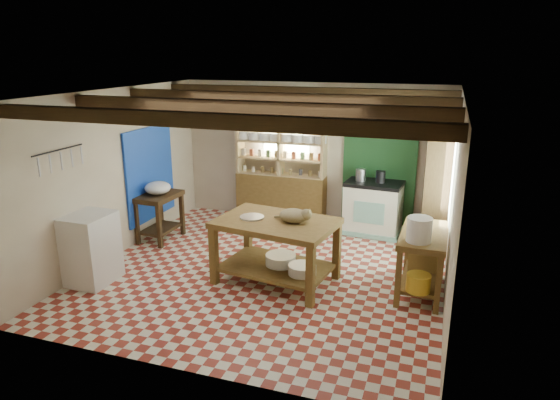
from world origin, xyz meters
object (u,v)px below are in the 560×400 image
(stove, at_px, (373,208))
(work_table, at_px, (276,251))
(white_cabinet, at_px, (91,248))
(cat, at_px, (294,216))
(prep_table, at_px, (160,217))
(right_counter, at_px, (422,263))

(stove, bearing_deg, work_table, -108.03)
(work_table, distance_m, white_cabinet, 2.58)
(stove, bearing_deg, white_cabinet, -132.26)
(stove, relative_size, cat, 2.36)
(work_table, relative_size, stove, 1.65)
(work_table, xyz_separation_m, cat, (0.25, 0.01, 0.55))
(prep_table, height_order, cat, cat)
(prep_table, bearing_deg, stove, 25.91)
(prep_table, xyz_separation_m, right_counter, (4.38, -0.61, 0.02))
(stove, relative_size, right_counter, 0.81)
(prep_table, distance_m, right_counter, 4.42)
(work_table, height_order, prep_table, work_table)
(work_table, xyz_separation_m, right_counter, (1.96, 0.30, -0.03))
(white_cabinet, xyz_separation_m, cat, (2.70, 0.84, 0.50))
(prep_table, distance_m, cat, 2.88)
(right_counter, relative_size, cat, 2.90)
(stove, distance_m, prep_table, 3.72)
(work_table, distance_m, cat, 0.60)
(stove, distance_m, right_counter, 2.29)
(stove, xyz_separation_m, white_cabinet, (-3.44, -3.21, 0.02))
(work_table, xyz_separation_m, white_cabinet, (-2.44, -0.83, 0.04))
(prep_table, relative_size, right_counter, 0.68)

